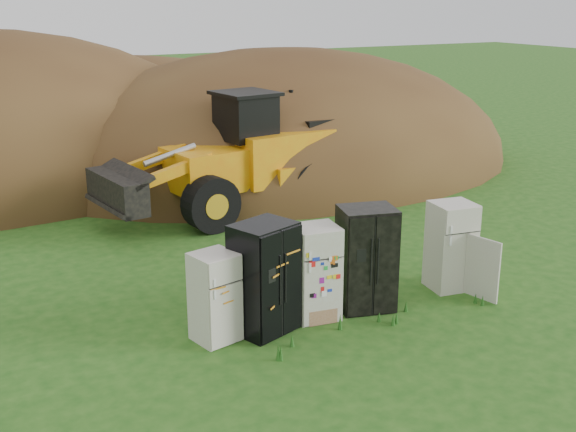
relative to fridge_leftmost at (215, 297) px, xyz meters
name	(u,v)px	position (x,y,z in m)	size (l,w,h in m)	color
ground	(344,311)	(2.53, -0.04, -0.77)	(120.00, 120.00, 0.00)	#1E5015
fridge_leftmost	(215,297)	(0.00, 0.00, 0.00)	(0.68, 0.65, 1.54)	beige
fridge_black_side	(264,278)	(0.89, -0.07, 0.20)	(1.02, 0.80, 1.94)	black
fridge_sticker	(316,272)	(1.94, 0.00, 0.09)	(0.77, 0.71, 1.73)	silver
fridge_dark_mid	(366,259)	(2.97, -0.07, 0.20)	(0.99, 0.81, 1.94)	black
fridge_open_door	(451,246)	(4.98, -0.04, 0.10)	(0.79, 0.73, 1.75)	beige
wheel_loader	(220,156)	(2.89, 6.64, 0.83)	(6.63, 2.69, 3.21)	orange
dirt_mound_right	(281,165)	(6.98, 11.18, -0.77)	(16.79, 12.32, 7.93)	#432915
dirt_mound_back	(119,143)	(3.06, 17.52, -0.77)	(17.04, 11.36, 6.78)	#432915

